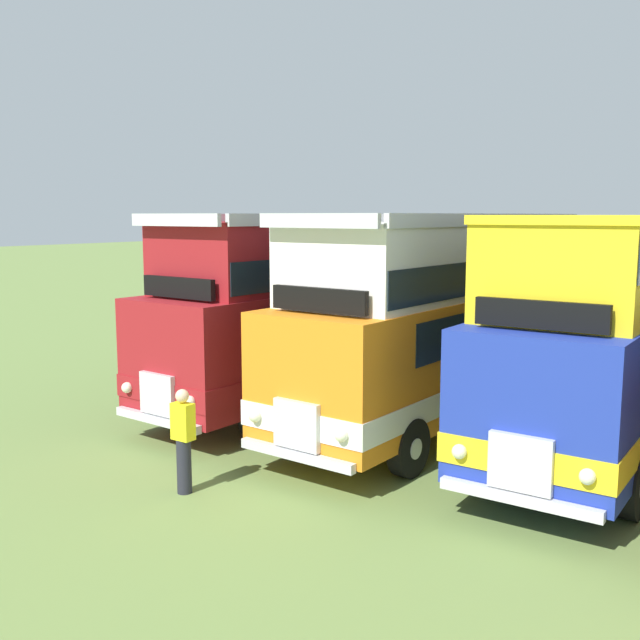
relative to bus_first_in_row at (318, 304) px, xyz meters
The scene contains 4 objects.
bus_first_in_row is the anchor object (origin of this frame).
bus_second_in_row 3.41m from the bus_first_in_row, ahead, with size 2.95×10.13×4.52m.
bus_third_in_row 6.82m from the bus_first_in_row, ahead, with size 2.64×10.01×4.49m.
marshal_person 6.76m from the bus_first_in_row, 74.46° to the right, with size 0.36×0.24×1.73m.
Camera 1 is at (-1.89, -14.47, 4.49)m, focal length 40.88 mm.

